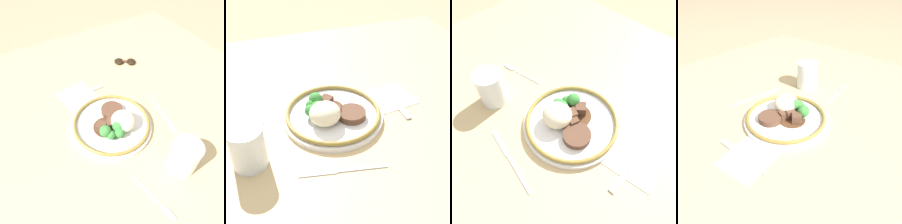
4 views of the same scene
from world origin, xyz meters
TOP-DOWN VIEW (x-y plane):
  - ground_plane at (0.00, 0.00)m, footprint 8.00×8.00m
  - dining_table at (0.00, 0.00)m, footprint 1.37×1.28m
  - napkin at (-0.22, -0.09)m, footprint 0.16×0.14m
  - plate at (-0.03, -0.05)m, footprint 0.27×0.27m
  - juice_glass at (0.20, 0.04)m, footprint 0.08×0.08m
  - fork at (-0.23, -0.06)m, footprint 0.02×0.19m
  - knife at (0.01, 0.14)m, footprint 0.21×0.05m
  - spoon at (0.26, -0.08)m, footprint 0.17×0.04m
  - sunglasses at (-0.32, 0.19)m, footprint 0.09×0.11m

SIDE VIEW (x-z plane):
  - ground_plane at x=0.00m, z-range 0.00..0.00m
  - dining_table at x=0.00m, z-range 0.00..0.03m
  - napkin at x=-0.22m, z-range 0.03..0.04m
  - knife at x=0.01m, z-range 0.03..0.04m
  - spoon at x=0.26m, z-range 0.03..0.04m
  - fork at x=-0.23m, z-range 0.04..0.04m
  - sunglasses at x=-0.32m, z-range 0.03..0.05m
  - plate at x=-0.03m, z-range 0.02..0.09m
  - juice_glass at x=0.20m, z-range 0.03..0.13m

